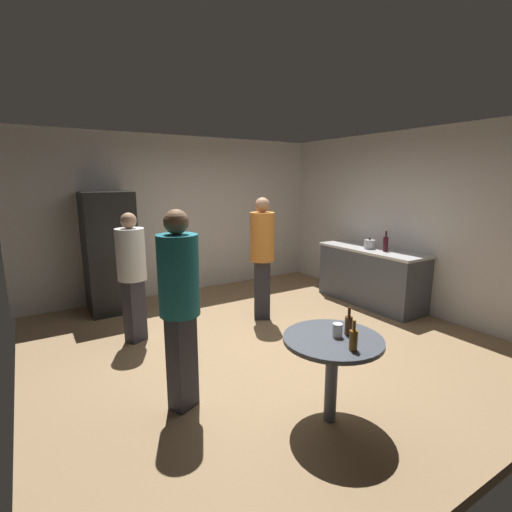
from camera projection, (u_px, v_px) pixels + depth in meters
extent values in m
cube|color=#9E7C56|center=(264.00, 346.00, 4.60)|extent=(5.20, 5.20, 0.10)
cube|color=silver|center=(182.00, 216.00, 6.50)|extent=(5.32, 0.06, 2.70)
cube|color=silver|center=(408.00, 221.00, 5.69)|extent=(0.06, 5.20, 2.70)
cube|color=black|center=(110.00, 253.00, 5.55)|extent=(0.70, 0.65, 1.80)
cube|color=#262628|center=(130.00, 249.00, 5.36)|extent=(0.03, 0.03, 0.60)
cube|color=#4C515B|center=(370.00, 277.00, 5.98)|extent=(0.60, 1.75, 0.86)
cube|color=silver|center=(372.00, 250.00, 5.89)|extent=(0.64, 1.79, 0.04)
cylinder|color=#B2B2B7|center=(369.00, 244.00, 5.86)|extent=(0.17, 0.17, 0.14)
sphere|color=black|center=(370.00, 239.00, 5.84)|extent=(0.04, 0.04, 0.04)
cone|color=#B2B2B7|center=(374.00, 243.00, 5.92)|extent=(0.09, 0.04, 0.06)
cylinder|color=#3F141E|center=(385.00, 244.00, 5.64)|extent=(0.08, 0.08, 0.22)
cylinder|color=#3F141E|center=(386.00, 234.00, 5.61)|extent=(0.03, 0.03, 0.09)
cylinder|color=#4C515B|center=(331.00, 381.00, 3.04)|extent=(0.10, 0.10, 0.70)
cylinder|color=#4C515B|center=(333.00, 340.00, 2.97)|extent=(0.80, 0.80, 0.03)
cylinder|color=#8C5919|center=(353.00, 340.00, 2.74)|extent=(0.06, 0.06, 0.15)
cylinder|color=#8C5919|center=(354.00, 326.00, 2.71)|extent=(0.02, 0.02, 0.08)
cylinder|color=#593314|center=(349.00, 326.00, 3.01)|extent=(0.06, 0.06, 0.15)
cylinder|color=#593314|center=(349.00, 312.00, 2.99)|extent=(0.02, 0.02, 0.08)
cylinder|color=white|center=(337.00, 330.00, 2.97)|extent=(0.08, 0.08, 0.11)
cube|color=#2D2D38|center=(182.00, 361.00, 3.21)|extent=(0.27, 0.24, 0.86)
cylinder|color=#1E727A|center=(178.00, 275.00, 3.06)|extent=(0.45, 0.45, 0.68)
sphere|color=#8C6647|center=(176.00, 222.00, 2.97)|extent=(0.20, 0.20, 0.20)
cube|color=#2D2D38|center=(262.00, 290.00, 5.30)|extent=(0.28, 0.26, 0.85)
cylinder|color=orange|center=(262.00, 237.00, 5.15)|extent=(0.46, 0.46, 0.68)
sphere|color=tan|center=(262.00, 205.00, 5.06)|extent=(0.20, 0.20, 0.20)
cube|color=#2D2D38|center=(135.00, 310.00, 4.57)|extent=(0.27, 0.25, 0.79)
cylinder|color=white|center=(131.00, 254.00, 4.43)|extent=(0.45, 0.45, 0.62)
sphere|color=tan|center=(128.00, 221.00, 4.34)|extent=(0.19, 0.19, 0.19)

